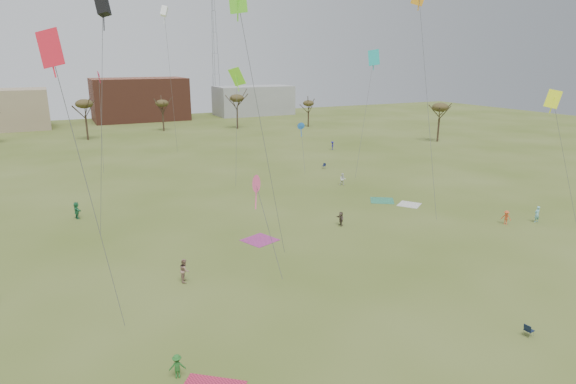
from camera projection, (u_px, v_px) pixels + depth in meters
name	position (u px, v px, depth m)	size (l,w,h in m)	color
ground	(360.00, 303.00, 35.37)	(260.00, 260.00, 0.00)	#45551A
flyer_near_center	(177.00, 366.00, 26.90)	(0.93, 0.54, 1.44)	#236925
spectator_fore_b	(185.00, 270.00, 38.52)	(0.94, 0.73, 1.93)	#9E7564
spectator_fore_c	(341.00, 219.00, 51.54)	(1.44, 0.46, 1.55)	brown
flyer_mid_b	(506.00, 217.00, 51.92)	(1.01, 0.58, 1.56)	#DA5429
flyer_mid_c	(537.00, 214.00, 52.57)	(0.67, 0.44, 1.83)	#7AC8CB
spectator_mid_e	(343.00, 179.00, 68.07)	(0.83, 0.64, 1.70)	white
flyer_far_a	(77.00, 210.00, 53.80)	(1.79, 0.57, 1.93)	#297D4D
flyer_far_c	(332.00, 146.00, 94.62)	(1.08, 0.62, 1.67)	navy
blanket_cream	(409.00, 205.00, 59.13)	(2.52, 2.52, 0.03)	silver
blanket_plum	(260.00, 240.00, 47.55)	(2.91, 2.91, 0.03)	#A2317B
blanket_olive	(382.00, 201.00, 60.82)	(2.89, 2.89, 0.03)	#2F815C
camp_chair_center	(529.00, 332.00, 31.06)	(0.60, 0.56, 0.87)	#121D33
camp_chair_right	(324.00, 167.00, 78.54)	(0.70, 0.67, 0.87)	#151D3B
kites_aloft	(180.00, 37.00, 57.69)	(68.77, 58.08, 24.97)	red
tree_line	(135.00, 109.00, 100.60)	(117.44, 49.32, 8.91)	#3A2B1E
building_brick	(140.00, 99.00, 139.55)	(26.00, 16.00, 12.00)	brown
building_grey	(254.00, 100.00, 153.15)	(24.00, 12.00, 9.00)	gray
radio_tower	(215.00, 53.00, 150.98)	(1.51, 1.72, 41.00)	#9EA3A8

